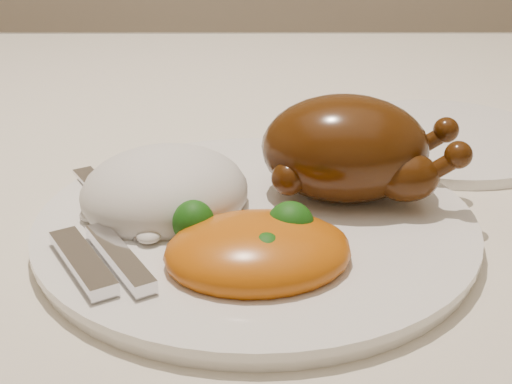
{
  "coord_description": "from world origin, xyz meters",
  "views": [
    {
      "loc": [
        0.04,
        -0.6,
        1.02
      ],
      "look_at": [
        0.04,
        -0.15,
        0.8
      ],
      "focal_mm": 50.0,
      "sensor_mm": 36.0,
      "label": 1
    }
  ],
  "objects_px": {
    "side_plate": "(443,139)",
    "roast_chicken": "(350,149)",
    "dining_table": "(218,254)",
    "dinner_plate": "(256,225)"
  },
  "relations": [
    {
      "from": "dining_table",
      "to": "side_plate",
      "type": "distance_m",
      "value": 0.24
    },
    {
      "from": "side_plate",
      "to": "roast_chicken",
      "type": "height_order",
      "value": "roast_chicken"
    },
    {
      "from": "dining_table",
      "to": "side_plate",
      "type": "xyz_separation_m",
      "value": [
        0.22,
        0.03,
        0.11
      ]
    },
    {
      "from": "dining_table",
      "to": "roast_chicken",
      "type": "xyz_separation_m",
      "value": [
        0.11,
        -0.11,
        0.15
      ]
    },
    {
      "from": "dinner_plate",
      "to": "roast_chicken",
      "type": "distance_m",
      "value": 0.09
    },
    {
      "from": "dining_table",
      "to": "roast_chicken",
      "type": "relative_size",
      "value": 10.3
    },
    {
      "from": "dining_table",
      "to": "roast_chicken",
      "type": "height_order",
      "value": "roast_chicken"
    },
    {
      "from": "dinner_plate",
      "to": "roast_chicken",
      "type": "relative_size",
      "value": 2.0
    },
    {
      "from": "side_plate",
      "to": "dining_table",
      "type": "bearing_deg",
      "value": -171.68
    },
    {
      "from": "side_plate",
      "to": "roast_chicken",
      "type": "xyz_separation_m",
      "value": [
        -0.11,
        -0.14,
        0.05
      ]
    }
  ]
}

